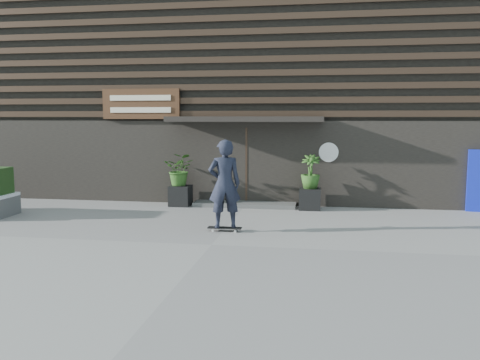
# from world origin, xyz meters

# --- Properties ---
(ground) EXTENTS (80.00, 80.00, 0.00)m
(ground) POSITION_xyz_m (0.00, 0.00, 0.00)
(ground) COLOR gray
(ground) RESTS_ON ground
(entrance_step) EXTENTS (3.00, 0.80, 0.12)m
(entrance_step) POSITION_xyz_m (0.00, 4.60, 0.06)
(entrance_step) COLOR #484846
(entrance_step) RESTS_ON ground
(planter_pot_left) EXTENTS (0.60, 0.60, 0.60)m
(planter_pot_left) POSITION_xyz_m (-1.90, 4.40, 0.30)
(planter_pot_left) COLOR black
(planter_pot_left) RESTS_ON ground
(bamboo_left) EXTENTS (0.86, 0.75, 0.96)m
(bamboo_left) POSITION_xyz_m (-1.90, 4.40, 1.08)
(bamboo_left) COLOR #2D591E
(bamboo_left) RESTS_ON planter_pot_left
(planter_pot_right) EXTENTS (0.60, 0.60, 0.60)m
(planter_pot_right) POSITION_xyz_m (1.90, 4.40, 0.30)
(planter_pot_right) COLOR black
(planter_pot_right) RESTS_ON ground
(bamboo_right) EXTENTS (0.54, 0.54, 0.96)m
(bamboo_right) POSITION_xyz_m (1.90, 4.40, 1.08)
(bamboo_right) COLOR #2D591E
(bamboo_right) RESTS_ON planter_pot_right
(building) EXTENTS (18.00, 11.00, 8.00)m
(building) POSITION_xyz_m (-0.00, 9.96, 3.99)
(building) COLOR black
(building) RESTS_ON ground
(skateboarder) EXTENTS (0.84, 0.67, 2.11)m
(skateboarder) POSITION_xyz_m (0.04, 1.26, 1.10)
(skateboarder) COLOR black
(skateboarder) RESTS_ON ground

